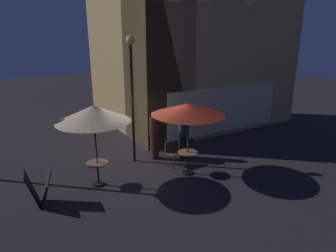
% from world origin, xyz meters
% --- Properties ---
extents(ground_plane, '(60.00, 60.00, 0.00)m').
position_xyz_m(ground_plane, '(0.00, 0.00, 0.00)').
color(ground_plane, '#282529').
extents(cafe_building, '(8.96, 7.46, 8.56)m').
position_xyz_m(cafe_building, '(4.17, 3.76, 4.27)').
color(cafe_building, tan).
rests_on(cafe_building, ground).
extents(street_lamp_near_corner, '(0.31, 0.31, 4.49)m').
position_xyz_m(street_lamp_near_corner, '(0.26, 0.82, 3.01)').
color(street_lamp_near_corner, black).
rests_on(street_lamp_near_corner, ground).
extents(menu_sandwich_board, '(0.72, 0.61, 0.99)m').
position_xyz_m(menu_sandwich_board, '(-3.17, -0.58, 0.51)').
color(menu_sandwich_board, '#262720').
rests_on(menu_sandwich_board, ground).
extents(cafe_table_0, '(0.67, 0.67, 0.75)m').
position_xyz_m(cafe_table_0, '(-1.46, -0.28, 0.52)').
color(cafe_table_0, black).
rests_on(cafe_table_0, ground).
extents(cafe_table_1, '(0.66, 0.66, 0.77)m').
position_xyz_m(cafe_table_1, '(1.38, -1.04, 0.53)').
color(cafe_table_1, black).
rests_on(cafe_table_1, ground).
extents(patio_umbrella_0, '(2.19, 2.19, 2.54)m').
position_xyz_m(patio_umbrella_0, '(-1.46, -0.28, 2.28)').
color(patio_umbrella_0, black).
rests_on(patio_umbrella_0, ground).
extents(patio_umbrella_1, '(2.37, 2.37, 2.43)m').
position_xyz_m(patio_umbrella_1, '(1.38, -1.04, 2.23)').
color(patio_umbrella_1, black).
rests_on(patio_umbrella_1, ground).
extents(cafe_chair_0, '(0.48, 0.48, 0.88)m').
position_xyz_m(cafe_chair_0, '(1.28, -0.18, 0.54)').
color(cafe_chair_0, '#503E21').
rests_on(cafe_chair_0, ground).
extents(patron_standing_0, '(0.36, 0.36, 1.69)m').
position_xyz_m(patron_standing_0, '(2.00, 0.21, 0.85)').
color(patron_standing_0, black).
rests_on(patron_standing_0, ground).
extents(patron_standing_1, '(0.38, 0.38, 1.83)m').
position_xyz_m(patron_standing_1, '(1.04, 0.67, 0.92)').
color(patron_standing_1, '#49201D').
rests_on(patron_standing_1, ground).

